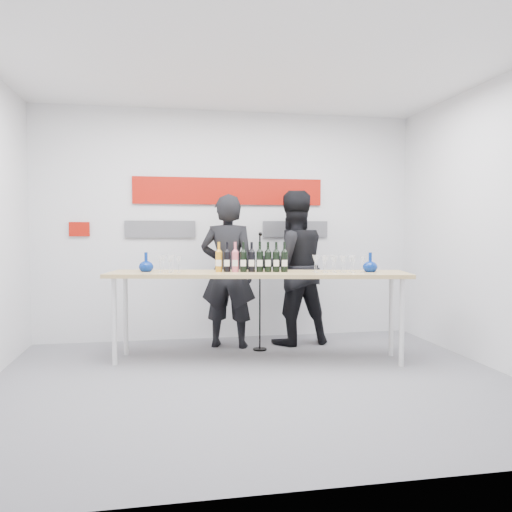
# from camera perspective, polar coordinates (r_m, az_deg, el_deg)

# --- Properties ---
(ground) EXTENTS (5.00, 5.00, 0.00)m
(ground) POSITION_cam_1_polar(r_m,az_deg,el_deg) (4.88, 0.04, -14.16)
(ground) COLOR slate
(ground) RESTS_ON ground
(back_wall) EXTENTS (5.00, 0.04, 3.00)m
(back_wall) POSITION_cam_1_polar(r_m,az_deg,el_deg) (6.64, -3.08, 3.51)
(back_wall) COLOR silver
(back_wall) RESTS_ON ground
(signage) EXTENTS (3.38, 0.02, 0.79)m
(signage) POSITION_cam_1_polar(r_m,az_deg,el_deg) (6.62, -3.53, 6.16)
(signage) COLOR #A61107
(signage) RESTS_ON back_wall
(tasting_table) EXTENTS (3.33, 1.28, 0.98)m
(tasting_table) POSITION_cam_1_polar(r_m,az_deg,el_deg) (5.47, 0.19, -2.62)
(tasting_table) COLOR tan
(tasting_table) RESTS_ON ground
(wine_bottles) EXTENTS (0.79, 0.23, 0.33)m
(wine_bottles) POSITION_cam_1_polar(r_m,az_deg,el_deg) (5.47, -0.50, -0.11)
(wine_bottles) COLOR #BF7F19
(wine_bottles) RESTS_ON tasting_table
(decanter_left) EXTENTS (0.16, 0.16, 0.21)m
(decanter_left) POSITION_cam_1_polar(r_m,az_deg,el_deg) (5.66, -12.46, -0.66)
(decanter_left) COLOR navy
(decanter_left) RESTS_ON tasting_table
(decanter_right) EXTENTS (0.16, 0.16, 0.21)m
(decanter_right) POSITION_cam_1_polar(r_m,az_deg,el_deg) (5.62, 12.92, -0.69)
(decanter_right) COLOR navy
(decanter_right) RESTS_ON tasting_table
(glasses_left) EXTENTS (0.26, 0.26, 0.18)m
(glasses_left) POSITION_cam_1_polar(r_m,az_deg,el_deg) (5.54, -9.93, -0.87)
(glasses_left) COLOR silver
(glasses_left) RESTS_ON tasting_table
(glasses_right) EXTENTS (0.55, 0.32, 0.18)m
(glasses_right) POSITION_cam_1_polar(r_m,az_deg,el_deg) (5.51, 9.18, -0.89)
(glasses_right) COLOR silver
(glasses_right) RESTS_ON tasting_table
(presenter_left) EXTENTS (0.79, 0.64, 1.87)m
(presenter_left) POSITION_cam_1_polar(r_m,az_deg,el_deg) (6.12, -3.22, -1.74)
(presenter_left) COLOR black
(presenter_left) RESTS_ON ground
(presenter_right) EXTENTS (1.03, 0.85, 1.93)m
(presenter_right) POSITION_cam_1_polar(r_m,az_deg,el_deg) (6.30, 4.20, -1.33)
(presenter_right) COLOR black
(presenter_right) RESTS_ON ground
(mic_stand) EXTENTS (0.16, 0.16, 1.41)m
(mic_stand) POSITION_cam_1_polar(r_m,az_deg,el_deg) (6.00, 0.45, -6.69)
(mic_stand) COLOR black
(mic_stand) RESTS_ON ground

